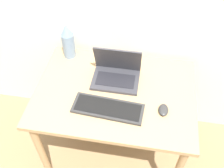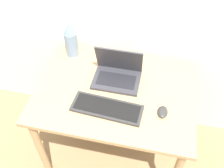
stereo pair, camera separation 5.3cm
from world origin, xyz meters
name	(u,v)px [view 2 (the right image)]	position (x,y,z in m)	size (l,w,h in m)	color
desk	(115,101)	(0.00, 0.38, 0.66)	(1.05, 0.75, 0.77)	tan
laptop	(117,73)	(-0.01, 0.50, 0.82)	(0.32, 0.23, 0.24)	#333338
keyboard	(107,108)	(-0.02, 0.22, 0.78)	(0.45, 0.19, 0.02)	#2D2D2D
mouse	(163,112)	(0.32, 0.26, 0.78)	(0.06, 0.09, 0.03)	#2D2D2D
vase	(71,40)	(-0.39, 0.67, 0.90)	(0.09, 0.09, 0.27)	slate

